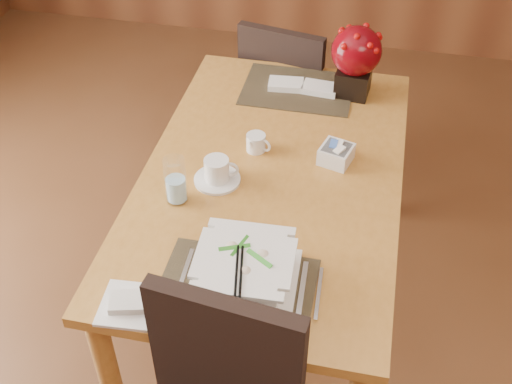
% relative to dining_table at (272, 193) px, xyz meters
% --- Properties ---
extents(dining_table, '(0.90, 1.50, 0.75)m').
position_rel_dining_table_xyz_m(dining_table, '(0.00, 0.00, 0.00)').
color(dining_table, '#B37831').
rests_on(dining_table, ground).
extents(placemat_near, '(0.45, 0.33, 0.01)m').
position_rel_dining_table_xyz_m(placemat_near, '(0.00, -0.55, 0.10)').
color(placemat_near, black).
rests_on(placemat_near, dining_table).
extents(placemat_far, '(0.45, 0.33, 0.01)m').
position_rel_dining_table_xyz_m(placemat_far, '(0.00, 0.55, 0.10)').
color(placemat_far, black).
rests_on(placemat_far, dining_table).
extents(soup_setting, '(0.31, 0.31, 0.12)m').
position_rel_dining_table_xyz_m(soup_setting, '(0.02, -0.53, 0.16)').
color(soup_setting, silver).
rests_on(soup_setting, dining_table).
extents(coffee_cup, '(0.16, 0.16, 0.09)m').
position_rel_dining_table_xyz_m(coffee_cup, '(-0.18, -0.09, 0.14)').
color(coffee_cup, silver).
rests_on(coffee_cup, dining_table).
extents(water_glass, '(0.09, 0.09, 0.17)m').
position_rel_dining_table_xyz_m(water_glass, '(-0.28, -0.21, 0.18)').
color(water_glass, silver).
rests_on(water_glass, dining_table).
extents(creamer_jug, '(0.12, 0.12, 0.07)m').
position_rel_dining_table_xyz_m(creamer_jug, '(-0.08, 0.11, 0.13)').
color(creamer_jug, silver).
rests_on(creamer_jug, dining_table).
extents(sugar_caddy, '(0.13, 0.13, 0.06)m').
position_rel_dining_table_xyz_m(sugar_caddy, '(0.21, 0.11, 0.13)').
color(sugar_caddy, silver).
rests_on(sugar_caddy, dining_table).
extents(berry_decor, '(0.20, 0.20, 0.29)m').
position_rel_dining_table_xyz_m(berry_decor, '(0.22, 0.57, 0.26)').
color(berry_decor, black).
rests_on(berry_decor, dining_table).
extents(napkins_far, '(0.29, 0.11, 0.03)m').
position_rel_dining_table_xyz_m(napkins_far, '(0.03, 0.55, 0.12)').
color(napkins_far, silver).
rests_on(napkins_far, dining_table).
extents(bread_plate, '(0.18, 0.18, 0.01)m').
position_rel_dining_table_xyz_m(bread_plate, '(-0.28, -0.67, 0.10)').
color(bread_plate, silver).
rests_on(bread_plate, dining_table).
extents(far_chair, '(0.49, 0.49, 0.89)m').
position_rel_dining_table_xyz_m(far_chair, '(-0.09, 0.88, -0.15)').
color(far_chair, black).
rests_on(far_chair, ground).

